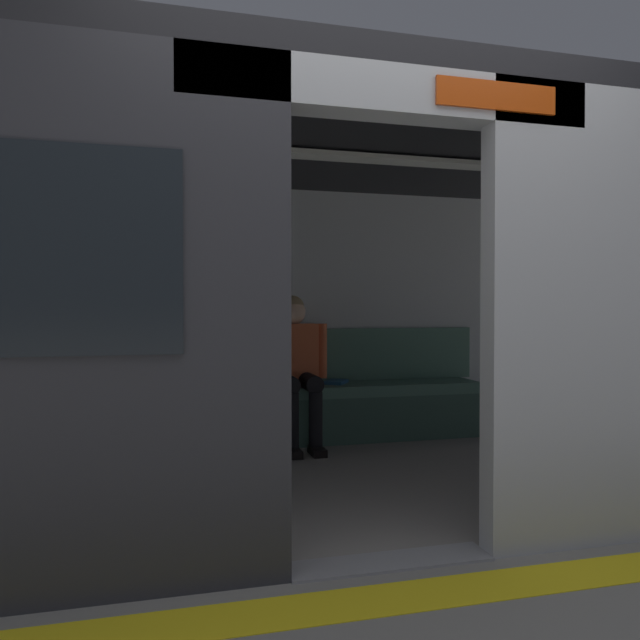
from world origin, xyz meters
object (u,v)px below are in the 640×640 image
(train_car, at_px, (310,246))
(person_seated, at_px, (295,360))
(handbag, at_px, (231,376))
(book, at_px, (336,382))
(grab_pole_door, at_px, (278,319))
(bench_seat, at_px, (285,400))

(train_car, distance_m, person_seated, 1.30)
(train_car, height_order, handbag, train_car)
(handbag, xyz_separation_m, book, (-0.87, -0.00, -0.07))
(person_seated, xyz_separation_m, book, (-0.38, -0.14, -0.20))
(train_car, distance_m, book, 1.61)
(grab_pole_door, bearing_deg, person_seated, -104.93)
(person_seated, relative_size, handbag, 4.58)
(book, bearing_deg, grab_pole_door, 99.87)
(train_car, relative_size, book, 29.09)
(bench_seat, relative_size, handbag, 12.79)
(train_car, relative_size, handbag, 24.62)
(handbag, xyz_separation_m, grab_pole_door, (-0.03, 1.84, 0.49))
(train_car, bearing_deg, handbag, -72.54)
(handbag, bearing_deg, grab_pole_door, 90.93)
(train_car, xyz_separation_m, person_seated, (-0.12, -1.02, -0.79))
(train_car, height_order, book, train_car)
(train_car, relative_size, person_seated, 5.37)
(bench_seat, height_order, person_seated, person_seated)
(book, bearing_deg, person_seated, 54.03)
(person_seated, bearing_deg, train_car, 83.16)
(person_seated, relative_size, book, 5.42)
(bench_seat, xyz_separation_m, grab_pole_door, (0.39, 1.76, 0.68))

